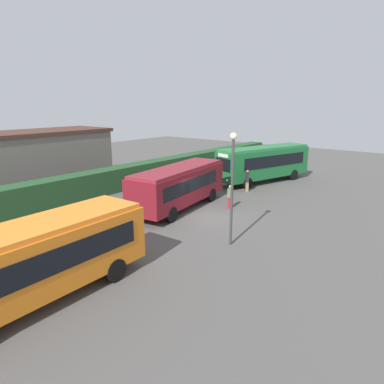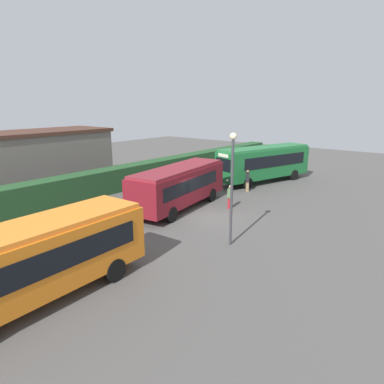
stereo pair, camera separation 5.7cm
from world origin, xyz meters
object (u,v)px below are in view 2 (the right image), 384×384
object	(u,v)px
person_left	(230,196)
lamppost	(232,177)
person_center	(247,180)
person_right	(236,169)
bus_orange	(34,258)
bus_green	(264,162)
bus_maroon	(179,185)

from	to	relation	value
person_left	lamppost	world-z (taller)	lamppost
person_center	person_right	size ratio (longest dim) A/B	0.98
person_left	person_center	size ratio (longest dim) A/B	0.92
person_center	person_right	xyz separation A→B (m)	(3.67, 3.38, 0.02)
person_left	bus_orange	bearing A→B (deg)	81.20
lamppost	bus_orange	bearing A→B (deg)	163.30
bus_orange	lamppost	distance (m)	9.72
person_center	lamppost	xyz separation A→B (m)	(-10.47, -4.98, 2.68)
bus_green	bus_maroon	bearing A→B (deg)	13.03
bus_orange	lamppost	size ratio (longest dim) A/B	1.56
bus_maroon	lamppost	distance (m)	7.36
person_left	person_right	bearing A→B (deg)	-72.58
person_left	person_center	xyz separation A→B (m)	(5.02, 1.48, 0.08)
bus_orange	lamppost	xyz separation A→B (m)	(9.13, -2.74, 1.88)
bus_green	person_left	bearing A→B (deg)	29.68
bus_maroon	person_right	size ratio (longest dim) A/B	4.92
bus_maroon	person_center	size ratio (longest dim) A/B	5.01
bus_maroon	lamppost	xyz separation A→B (m)	(-3.25, -6.33, 1.92)
bus_maroon	bus_green	bearing A→B (deg)	-11.97
bus_green	person_center	distance (m)	4.24
person_right	bus_orange	bearing A→B (deg)	82.52
bus_green	person_center	size ratio (longest dim) A/B	5.53
person_left	person_right	xyz separation A→B (m)	(8.69, 4.86, 0.10)
bus_maroon	person_left	bearing A→B (deg)	-60.38
bus_maroon	bus_green	xyz separation A→B (m)	(11.30, -0.72, 0.18)
bus_green	person_right	bearing A→B (deg)	-64.81
bus_maroon	person_right	xyz separation A→B (m)	(10.89, 2.04, -0.74)
bus_orange	person_left	xyz separation A→B (m)	(14.58, 0.76, -0.88)
bus_green	person_center	xyz separation A→B (m)	(-4.08, -0.63, -0.94)
bus_maroon	lamppost	size ratio (longest dim) A/B	1.57
person_left	person_right	distance (m)	9.96
bus_green	lamppost	bearing A→B (deg)	37.74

